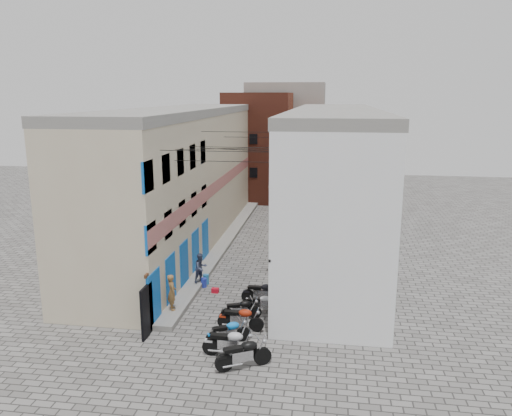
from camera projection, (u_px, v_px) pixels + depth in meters
The scene contains 21 objects.
ground at pixel (209, 335), 20.91m from camera, with size 90.00×90.00×0.00m, color #5C5956.
plinth at pixel (226, 242), 33.71m from camera, with size 0.90×26.00×0.25m, color gray.
building_left at pixel (181, 177), 33.11m from camera, with size 5.10×27.00×9.00m.
building_right at pixel (333, 180), 31.70m from camera, with size 5.94×26.00×9.00m.
building_far_brick_left at pixel (258, 147), 47.07m from camera, with size 6.00×6.00×10.00m, color maroon.
building_far_brick_right at pixel (312, 156), 48.50m from camera, with size 5.00×6.00×8.00m, color maroon.
building_far_concrete at pixel (285, 137), 52.45m from camera, with size 8.00×5.00×11.00m, color gray.
far_shopfront at pixel (276, 193), 44.93m from camera, with size 2.00×0.30×2.40m, color black.
overhead_wires at pixel (240, 147), 26.69m from camera, with size 5.80×13.02×1.32m.
motorcycle_a at pixel (243, 352), 18.26m from camera, with size 0.69×2.17×1.26m, color black, non-canonical shape.
motorcycle_b at pixel (230, 341), 19.09m from camera, with size 0.68×2.15×1.25m, color #B7B8BC, non-canonical shape.
motorcycle_c at pixel (228, 331), 20.11m from camera, with size 0.59×1.88×1.09m, color blue, non-canonical shape.
motorcycle_d at pixel (240, 317), 21.25m from camera, with size 0.64×2.03×1.18m, color #9A210B, non-canonical shape.
motorcycle_e at pixel (241, 308), 22.24m from camera, with size 0.59×1.86×1.08m, color black, non-canonical shape.
motorcycle_f at pixel (261, 303), 22.90m from camera, with size 0.56×1.78×1.03m, color silver, non-canonical shape.
motorcycle_g at pixel (262, 291), 24.00m from camera, with size 0.65×2.06×1.19m, color black, non-canonical shape.
person_a at pixel (172, 292), 22.65m from camera, with size 0.61×0.40×1.67m, color olive.
person_b at pixel (201, 268), 25.96m from camera, with size 0.76×0.59×1.56m, color #3A4057.
water_jug_near at pixel (204, 283), 26.07m from camera, with size 0.31×0.31×0.48m, color #2233AE.
water_jug_far at pixel (206, 279), 26.51m from camera, with size 0.33×0.33×0.51m, color #2679BE.
red_crate at pixel (215, 290), 25.37m from camera, with size 0.36×0.27×0.22m, color red.
Camera 1 is at (4.82, -18.68, 9.87)m, focal length 35.00 mm.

